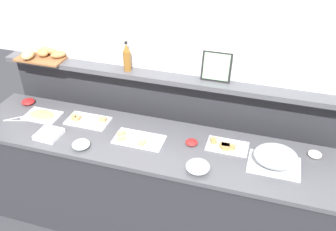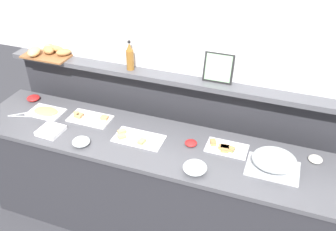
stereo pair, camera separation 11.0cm
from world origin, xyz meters
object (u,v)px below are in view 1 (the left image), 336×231
sandwich_platter_front (137,139)px  cold_cuts_platter (42,115)px  sandwich_platter_side (226,146)px  glass_bowl_medium (198,167)px  condiment_bowl_cream (315,154)px  condiment_bowl_dark (28,102)px  serving_cloche (276,157)px  serving_tongs (15,119)px  vinegar_bottle_amber (127,58)px  condiment_bowl_teal (192,142)px  sandwich_platter_rear (87,120)px  glass_bowl_large (81,145)px  bread_basket (44,53)px  framed_picture (216,67)px  napkin_stack (49,134)px

sandwich_platter_front → cold_cuts_platter: sandwich_platter_front is taller
cold_cuts_platter → sandwich_platter_side: bearing=1.3°
glass_bowl_medium → condiment_bowl_cream: (0.73, 0.37, -0.01)m
condiment_bowl_cream → condiment_bowl_dark: size_ratio=0.86×
serving_cloche → glass_bowl_medium: size_ratio=2.14×
glass_bowl_medium → serving_tongs: size_ratio=0.88×
cold_cuts_platter → serving_cloche: serving_cloche is taller
condiment_bowl_cream → serving_tongs: 2.24m
vinegar_bottle_amber → serving_cloche: bearing=-19.1°
condiment_bowl_teal → condiment_bowl_dark: condiment_bowl_dark is taller
sandwich_platter_rear → glass_bowl_large: glass_bowl_large is taller
sandwich_platter_rear → condiment_bowl_dark: bearing=171.3°
condiment_bowl_cream → serving_tongs: (-2.23, -0.23, -0.01)m
sandwich_platter_rear → glass_bowl_medium: size_ratio=2.10×
glass_bowl_large → serving_tongs: glass_bowl_large is taller
bread_basket → condiment_bowl_cream: bearing=-6.5°
sandwich_platter_rear → condiment_bowl_teal: 0.85m
glass_bowl_large → framed_picture: bearing=38.7°
sandwich_platter_rear → bread_basket: bread_basket is taller
napkin_stack → cold_cuts_platter: bearing=132.4°
glass_bowl_large → sandwich_platter_front: bearing=29.1°
glass_bowl_large → framed_picture: 1.12m
glass_bowl_medium → bread_basket: 1.64m
cold_cuts_platter → glass_bowl_medium: 1.35m
cold_cuts_platter → napkin_stack: size_ratio=1.62×
condiment_bowl_dark → serving_tongs: 0.25m
sandwich_platter_side → framed_picture: size_ratio=1.32×
bread_basket → framed_picture: size_ratio=1.89×
bread_basket → glass_bowl_large: bearing=-44.8°
vinegar_bottle_amber → bread_basket: vinegar_bottle_amber is taller
sandwich_platter_side → cold_cuts_platter: sandwich_platter_side is taller
condiment_bowl_dark → framed_picture: size_ratio=0.50×
sandwich_platter_rear → condiment_bowl_teal: bearing=-2.9°
condiment_bowl_teal → napkin_stack: size_ratio=0.52×
cold_cuts_platter → glass_bowl_large: size_ratio=2.17×
condiment_bowl_cream → condiment_bowl_teal: size_ratio=1.06×
condiment_bowl_teal → serving_tongs: bearing=-175.5°
sandwich_platter_side → serving_cloche: 0.36m
sandwich_platter_rear → glass_bowl_medium: (0.95, -0.30, 0.02)m
cold_cuts_platter → framed_picture: framed_picture is taller
condiment_bowl_dark → framed_picture: bearing=9.4°
sandwich_platter_side → cold_cuts_platter: bearing=-178.7°
glass_bowl_large → bread_basket: 0.96m
glass_bowl_large → bread_basket: size_ratio=0.31×
condiment_bowl_cream → bread_basket: (-2.20, 0.25, 0.35)m
serving_tongs → vinegar_bottle_amber: 1.01m
serving_cloche → serving_tongs: serving_cloche is taller
sandwich_platter_side → serving_tongs: sandwich_platter_side is taller
serving_tongs → framed_picture: framed_picture is taller
sandwich_platter_rear → condiment_bowl_cream: (1.68, 0.07, 0.01)m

